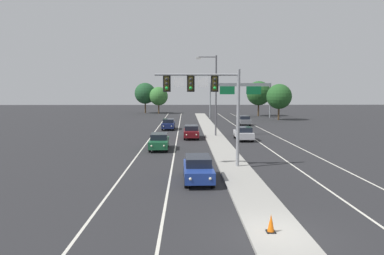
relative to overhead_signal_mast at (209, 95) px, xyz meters
The scene contains 20 objects.
ground_plane 13.44m from the overhead_signal_mast, 80.99° to the right, with size 260.00×260.00×0.00m, color #28282B.
median_island 8.19m from the overhead_signal_mast, 71.84° to the left, with size 2.40×110.00×0.15m, color #9E9B93.
lane_stripe_oncoming_center 14.25m from the overhead_signal_mast, 102.18° to the left, with size 0.14×100.00×0.01m, color silver.
lane_stripe_receding_center 15.47m from the overhead_signal_mast, 62.76° to the left, with size 0.14×100.00×0.01m, color silver.
edge_stripe_left 15.24m from the overhead_signal_mast, 115.28° to the left, with size 0.14×100.00×0.01m, color silver.
edge_stripe_right 17.14m from the overhead_signal_mast, 52.36° to the left, with size 0.14×100.00×0.01m, color silver.
overhead_signal_mast is the anchor object (origin of this frame).
street_lamp_median 17.89m from the overhead_signal_mast, 83.97° to the left, with size 2.58×0.28×10.00m.
car_oncoming_blue 5.99m from the overhead_signal_mast, 104.33° to the right, with size 1.89×4.50×1.58m.
car_oncoming_green 10.48m from the overhead_signal_mast, 117.49° to the left, with size 1.89×4.50×1.58m.
car_oncoming_darkred 16.97m from the overhead_signal_mast, 93.59° to the left, with size 1.83×4.48×1.58m.
car_oncoming_navy 26.85m from the overhead_signal_mast, 99.31° to the left, with size 1.86×4.49×1.58m.
car_receding_silver 16.19m from the overhead_signal_mast, 70.76° to the left, with size 1.83×4.47×1.58m.
car_receding_grey 34.04m from the overhead_signal_mast, 75.88° to the left, with size 1.83×4.47×1.58m.
traffic_cone_median_nose 13.20m from the overhead_signal_mast, 82.21° to the right, with size 0.36×0.36×0.74m.
highway_sign_gantry 49.66m from the overhead_signal_mast, 78.24° to the left, with size 13.28×0.42×7.50m.
tree_far_left_b 65.40m from the overhead_signal_mast, 100.69° to the left, with size 5.44×5.44×7.87m.
tree_far_right_b 55.52m from the overhead_signal_mast, 74.18° to the left, with size 5.54×5.54×8.02m.
tree_far_left_a 63.11m from the overhead_signal_mast, 97.75° to the left, with size 4.70×4.70×6.80m.
tree_far_right_c 45.62m from the overhead_signal_mast, 68.36° to the left, with size 4.94×4.94×7.15m.
Camera 1 is at (-3.68, -13.10, 5.77)m, focal length 32.09 mm.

